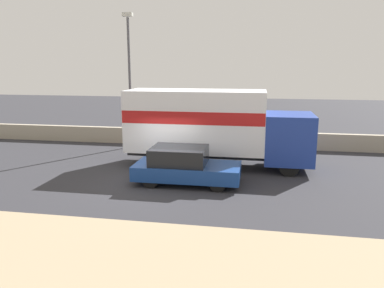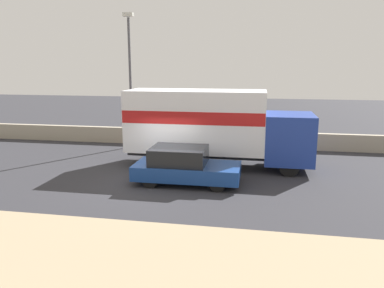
% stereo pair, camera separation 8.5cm
% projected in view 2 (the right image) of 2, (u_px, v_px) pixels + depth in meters
% --- Properties ---
extents(ground_plane, '(80.00, 80.00, 0.00)m').
position_uv_depth(ground_plane, '(160.00, 182.00, 15.25)').
color(ground_plane, '#2D2D33').
extents(dirt_shoulder_foreground, '(60.00, 6.77, 0.04)m').
position_uv_depth(dirt_shoulder_foreground, '(72.00, 283.00, 8.15)').
color(dirt_shoulder_foreground, '#9E896B').
rests_on(dirt_shoulder_foreground, ground_plane).
extents(stone_wall_backdrop, '(60.00, 0.35, 0.95)m').
position_uv_depth(stone_wall_backdrop, '(192.00, 137.00, 22.10)').
color(stone_wall_backdrop, '#A39984').
rests_on(stone_wall_backdrop, ground_plane).
extents(street_lamp, '(0.56, 0.28, 7.46)m').
position_uv_depth(street_lamp, '(130.00, 72.00, 20.92)').
color(street_lamp, '#4C4C51').
rests_on(street_lamp, ground_plane).
extents(box_truck, '(8.45, 2.45, 3.55)m').
position_uv_depth(box_truck, '(212.00, 124.00, 17.27)').
color(box_truck, navy).
rests_on(box_truck, ground_plane).
extents(car_hatchback, '(4.22, 1.88, 1.47)m').
position_uv_depth(car_hatchback, '(184.00, 166.00, 14.98)').
color(car_hatchback, navy).
rests_on(car_hatchback, ground_plane).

